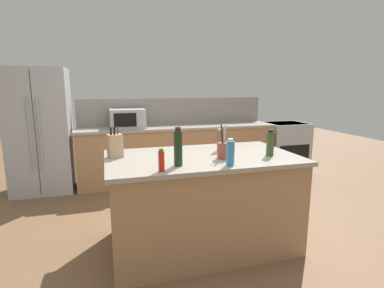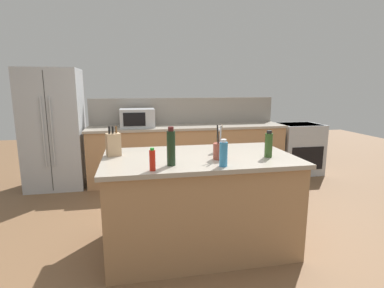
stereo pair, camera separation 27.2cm
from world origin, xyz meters
The scene contains 14 objects.
ground_plane centered at (0.00, 0.00, 0.00)m, with size 14.00×14.00×0.00m, color brown.
back_counter_run centered at (0.30, 2.20, 0.47)m, with size 3.34×0.66×0.94m.
wall_backsplash centered at (0.30, 2.52, 1.17)m, with size 3.30×0.03×0.46m, color gray.
kitchen_island centered at (0.00, 0.00, 0.47)m, with size 1.84×1.07×0.94m.
refrigerator centered at (-1.84, 2.25, 0.94)m, with size 0.86×0.75×1.87m.
range_oven centered at (2.39, 2.20, 0.47)m, with size 0.76×0.65×0.92m.
microwave centered at (-0.54, 2.20, 1.09)m, with size 0.55×0.39×0.30m.
knife_block centered at (-0.81, 0.17, 1.05)m, with size 0.15×0.13×0.29m.
utensil_crock centered at (0.16, -0.17, 1.02)m, with size 0.12×0.12×0.32m.
olive_oil_bottle centered at (0.64, -0.18, 1.06)m, with size 0.07×0.07×0.26m.
pepper_grinder centered at (0.25, 0.16, 1.05)m, with size 0.06×0.06×0.24m.
dish_soap_bottle centered at (0.12, -0.42, 1.05)m, with size 0.07×0.07×0.23m.
wine_bottle centered at (-0.31, -0.30, 1.10)m, with size 0.07×0.07×0.33m.
hot_sauce_bottle centered at (-0.48, -0.43, 1.03)m, with size 0.05×0.05×0.19m.
Camera 1 is at (-0.89, -2.70, 1.61)m, focal length 28.00 mm.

